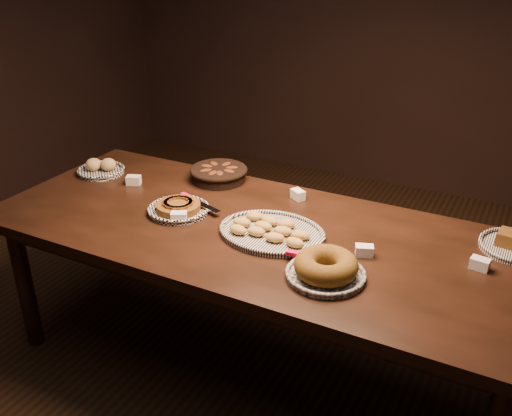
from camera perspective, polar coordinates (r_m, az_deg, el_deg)
The scene contains 8 objects.
ground at distance 2.90m, azimuth -0.02°, elevation -15.26°, with size 5.00×5.00×0.00m, color black.
buffet_table at distance 2.50m, azimuth -0.03°, elevation -3.52°, with size 2.40×1.00×0.75m.
apple_tart_plate at distance 2.62m, azimuth -7.74°, elevation 0.00°, with size 0.34×0.28×0.06m.
madeleine_platter at distance 2.40m, azimuth 1.51°, elevation -2.34°, with size 0.46×0.37×0.05m.
bundt_cake_plate at distance 2.12m, azimuth 6.99°, elevation -6.01°, with size 0.34×0.31×0.09m.
croissant_basket at distance 2.94m, azimuth -3.76°, elevation 3.55°, with size 0.36×0.36×0.07m.
bread_roll_plate at distance 3.14m, azimuth -15.25°, elevation 3.84°, with size 0.25×0.25×0.08m.
tent_cards at distance 2.51m, azimuth 2.36°, elevation -0.98°, with size 1.76×0.54×0.04m.
Camera 1 is at (1.02, -1.93, 1.90)m, focal length 40.00 mm.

